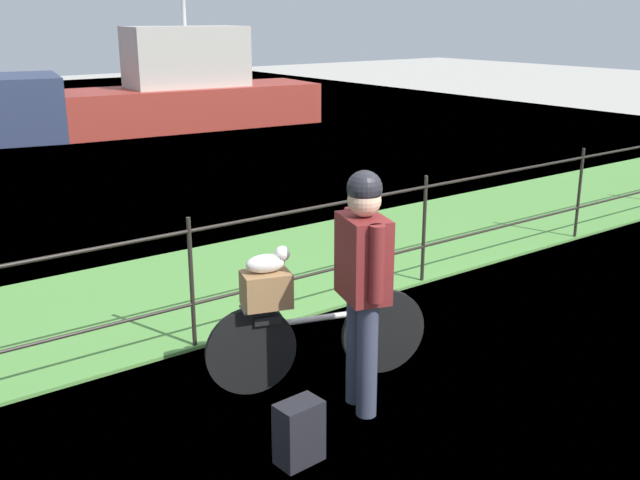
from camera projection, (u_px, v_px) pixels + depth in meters
name	position (u px, v px, depth m)	size (l,w,h in m)	color
ground_plane	(484.00, 397.00, 5.31)	(60.00, 60.00, 0.00)	#B2ADA3
grass_strip	(254.00, 276.00, 7.69)	(27.00, 2.40, 0.03)	#569342
harbor_water	(4.00, 147.00, 15.11)	(30.00, 30.00, 0.00)	#426684
iron_fence	(321.00, 244.00, 6.61)	(18.04, 0.04, 1.11)	#28231E
bicycle_main	(317.00, 339.00, 5.41)	(1.62, 0.55, 0.66)	black
wooden_crate	(266.00, 289.00, 5.17)	(0.33, 0.24, 0.25)	olive
terrier_dog	(269.00, 261.00, 5.12)	(0.32, 0.22, 0.18)	silver
cyclist_person	(363.00, 272.00, 4.87)	(0.37, 0.52, 1.68)	#383D51
backpack_on_paving	(299.00, 432.00, 4.48)	(0.28, 0.18, 0.40)	black
moored_boat_near	(188.00, 92.00, 17.57)	(6.38, 2.56, 3.94)	#9E3328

